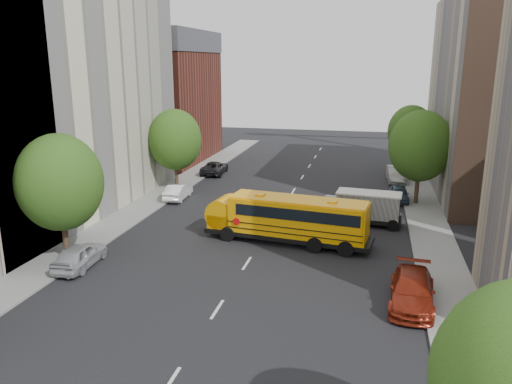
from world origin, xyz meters
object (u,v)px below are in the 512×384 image
(street_tree_2, at_px, (175,140))
(street_tree_5, at_px, (411,131))
(parked_car_5, at_px, (396,174))
(safari_truck, at_px, (362,207))
(street_tree_1, at_px, (60,183))
(parked_car_2, at_px, (215,168))
(parked_car_3, at_px, (412,290))
(street_tree_4, at_px, (420,146))
(parked_car_0, at_px, (80,255))
(school_bus, at_px, (286,217))
(parked_car_1, at_px, (178,191))
(parked_car_4, at_px, (399,194))

(street_tree_2, bearing_deg, street_tree_5, 28.61)
(street_tree_2, xyz_separation_m, parked_car_5, (20.60, 8.19, -4.04))
(street_tree_2, bearing_deg, safari_truck, -20.49)
(street_tree_1, bearing_deg, parked_car_5, 51.81)
(parked_car_2, relative_size, parked_car_3, 0.94)
(street_tree_4, bearing_deg, street_tree_5, 90.00)
(safari_truck, relative_size, parked_car_2, 1.21)
(parked_car_0, bearing_deg, school_bus, -151.22)
(parked_car_1, bearing_deg, parked_car_3, 136.74)
(street_tree_4, xyz_separation_m, parked_car_0, (-20.60, -18.79, -4.33))
(parked_car_0, xyz_separation_m, parked_car_2, (0.00, 26.23, -0.05))
(street_tree_2, height_order, parked_car_0, street_tree_2)
(street_tree_4, distance_m, safari_truck, 8.75)
(street_tree_1, distance_m, parked_car_0, 4.50)
(street_tree_2, xyz_separation_m, parked_car_3, (20.44, -19.21, -4.06))
(street_tree_1, relative_size, street_tree_5, 1.05)
(street_tree_4, bearing_deg, parked_car_2, 160.14)
(parked_car_3, xyz_separation_m, parked_car_4, (0.16, 19.85, -0.10))
(parked_car_1, xyz_separation_m, parked_car_3, (19.04, -16.05, 0.07))
(street_tree_4, distance_m, parked_car_1, 21.30)
(parked_car_5, bearing_deg, parked_car_2, 178.61)
(street_tree_5, xyz_separation_m, parked_car_0, (-20.60, -30.79, -3.96))
(safari_truck, bearing_deg, street_tree_5, 81.62)
(street_tree_5, distance_m, parked_car_3, 31.50)
(street_tree_4, height_order, parked_car_1, street_tree_4)
(street_tree_2, distance_m, street_tree_5, 25.06)
(street_tree_5, height_order, parked_car_0, street_tree_5)
(parked_car_4, bearing_deg, street_tree_4, -25.30)
(street_tree_4, bearing_deg, street_tree_1, -140.71)
(parked_car_0, relative_size, parked_car_5, 0.92)
(parked_car_4, bearing_deg, parked_car_5, 89.26)
(street_tree_5, bearing_deg, street_tree_1, -126.25)
(street_tree_5, height_order, parked_car_2, street_tree_5)
(school_bus, height_order, parked_car_4, school_bus)
(street_tree_4, relative_size, parked_car_0, 1.85)
(street_tree_4, xyz_separation_m, parked_car_5, (-1.40, 8.19, -4.29))
(street_tree_5, bearing_deg, parked_car_5, -110.19)
(parked_car_0, bearing_deg, safari_truck, -146.26)
(street_tree_2, relative_size, street_tree_5, 1.03)
(parked_car_2, bearing_deg, street_tree_2, 74.87)
(street_tree_1, bearing_deg, parked_car_2, 86.85)
(safari_truck, distance_m, parked_car_1, 16.57)
(street_tree_4, height_order, street_tree_5, street_tree_4)
(street_tree_4, height_order, parked_car_5, street_tree_4)
(parked_car_0, distance_m, parked_car_1, 15.63)
(parked_car_1, bearing_deg, parked_car_0, 86.87)
(street_tree_4, bearing_deg, street_tree_2, 180.00)
(street_tree_2, height_order, parked_car_1, street_tree_2)
(parked_car_0, xyz_separation_m, parked_car_5, (19.20, 26.98, 0.04))
(street_tree_1, bearing_deg, school_bus, 26.31)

